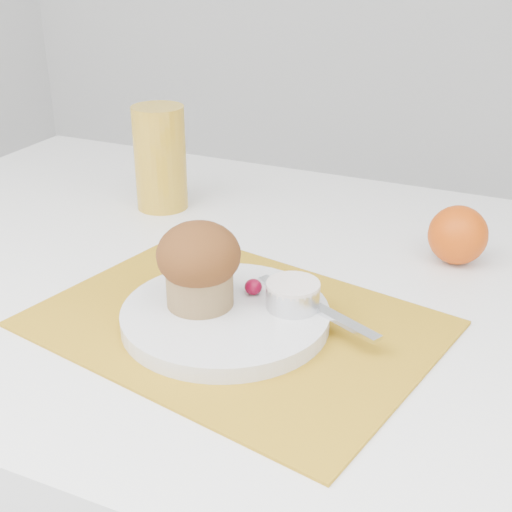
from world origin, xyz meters
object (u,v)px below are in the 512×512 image
at_px(orange, 458,235).
at_px(muffin, 199,264).
at_px(table, 240,495).
at_px(plate, 225,316).
at_px(juice_glass, 160,158).

relative_size(orange, muffin, 0.80).
height_order(table, orange, orange).
relative_size(plate, muffin, 2.39).
xyz_separation_m(orange, juice_glass, (-0.44, 0.01, 0.04)).
height_order(table, muffin, muffin).
bearing_deg(table, plate, -69.36).
bearing_deg(muffin, juice_glass, 127.93).
distance_m(table, juice_glass, 0.52).
xyz_separation_m(plate, muffin, (-0.03, -0.00, 0.06)).
height_order(orange, muffin, muffin).
bearing_deg(muffin, orange, 49.55).
relative_size(juice_glass, muffin, 1.65).
xyz_separation_m(table, orange, (0.25, 0.14, 0.41)).
bearing_deg(plate, table, 110.64).
bearing_deg(plate, muffin, -179.64).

